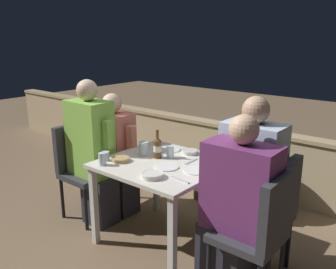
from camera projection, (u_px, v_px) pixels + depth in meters
ground_plane at (163, 239)px, 3.09m from camera, size 16.00×16.00×0.00m
parapet_wall at (243, 158)px, 4.04m from camera, size 9.00×0.18×0.73m
dining_table at (163, 173)px, 2.92m from camera, size 0.93×0.89×0.71m
planter_hedge at (239, 173)px, 3.63m from camera, size 0.86×0.47×0.63m
chair_left_near at (81, 162)px, 3.40m from camera, size 0.42×0.42×0.90m
person_green_blouse at (93, 153)px, 3.25m from camera, size 0.49×0.26×1.34m
chair_left_far at (103, 155)px, 3.60m from camera, size 0.42×0.42×0.90m
person_coral_top at (116, 154)px, 3.46m from camera, size 0.47×0.26×1.19m
chair_right_near at (262, 226)px, 2.25m from camera, size 0.42×0.42×0.90m
person_purple_stripe at (235, 206)px, 2.35m from camera, size 0.52×0.26×1.25m
chair_right_far at (271, 207)px, 2.50m from camera, size 0.42×0.42×0.90m
person_blue_shirt at (247, 185)px, 2.59m from camera, size 0.50×0.26×1.32m
beer_bottle at (157, 147)px, 2.98m from camera, size 0.07×0.07×0.24m
plate_0 at (168, 150)px, 3.20m from camera, size 0.21×0.21×0.01m
plate_1 at (167, 167)px, 2.78m from camera, size 0.19×0.19×0.01m
plate_2 at (196, 170)px, 2.71m from camera, size 0.20×0.20×0.01m
bowl_0 at (152, 175)px, 2.58m from camera, size 0.16×0.16×0.04m
bowl_1 at (190, 152)px, 3.10m from camera, size 0.14×0.14×0.03m
bowl_2 at (121, 159)px, 2.92m from camera, size 0.15×0.15×0.03m
glass_cup_0 at (106, 156)px, 2.93m from camera, size 0.06×0.06×0.08m
glass_cup_1 at (144, 149)px, 3.06m from camera, size 0.08×0.08×0.12m
glass_cup_2 at (102, 159)px, 2.82m from camera, size 0.06×0.06×0.10m
glass_cup_3 at (170, 152)px, 2.99m from camera, size 0.06×0.06×0.10m
glass_cup_4 at (211, 156)px, 2.90m from camera, size 0.06×0.06×0.10m
fork_0 at (144, 149)px, 3.22m from camera, size 0.16×0.08×0.01m
fork_1 at (191, 162)px, 2.90m from camera, size 0.02×0.17×0.01m
fork_2 at (180, 180)px, 2.53m from camera, size 0.17×0.04×0.01m
potted_plant at (124, 151)px, 4.15m from camera, size 0.30×0.30×0.68m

